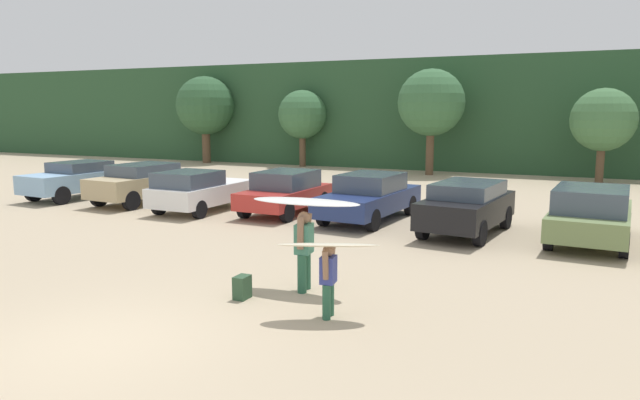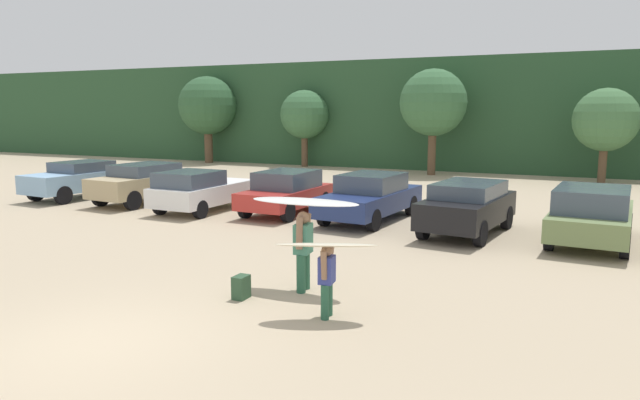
% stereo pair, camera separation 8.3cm
% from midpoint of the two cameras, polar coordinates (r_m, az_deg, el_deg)
% --- Properties ---
extents(ground_plane, '(120.00, 120.00, 0.00)m').
position_cam_midpoint_polar(ground_plane, '(9.87, -20.95, -13.05)').
color(ground_plane, tan).
extents(hillside_ridge, '(108.00, 12.00, 6.68)m').
position_cam_midpoint_polar(hillside_ridge, '(40.63, 15.52, 8.17)').
color(hillside_ridge, '#284C2D').
rests_on(hillside_ridge, ground_plane).
extents(tree_ridge_back, '(3.97, 3.97, 5.90)m').
position_cam_midpoint_polar(tree_ridge_back, '(40.74, -11.01, 9.10)').
color(tree_ridge_back, brown).
rests_on(tree_ridge_back, ground_plane).
extents(tree_left, '(3.10, 3.10, 4.88)m').
position_cam_midpoint_polar(tree_left, '(37.23, -1.48, 8.41)').
color(tree_left, brown).
rests_on(tree_left, ground_plane).
extents(tree_center_right, '(3.70, 3.70, 5.87)m').
position_cam_midpoint_polar(tree_center_right, '(32.90, 11.20, 9.38)').
color(tree_center_right, brown).
rests_on(tree_center_right, ground_plane).
extents(tree_right, '(3.08, 3.08, 4.68)m').
position_cam_midpoint_polar(tree_right, '(31.58, 26.46, 7.07)').
color(tree_right, brown).
rests_on(tree_right, ground_plane).
extents(parked_car_sky_blue, '(2.19, 4.62, 1.51)m').
position_cam_midpoint_polar(parked_car_sky_blue, '(25.80, -22.47, 1.99)').
color(parked_car_sky_blue, '#84ADD1').
rests_on(parked_car_sky_blue, ground_plane).
extents(parked_car_tan, '(2.25, 4.43, 1.54)m').
position_cam_midpoint_polar(parked_car_tan, '(23.50, -16.83, 1.74)').
color(parked_car_tan, tan).
rests_on(parked_car_tan, ground_plane).
extents(parked_car_white, '(2.00, 4.10, 1.50)m').
position_cam_midpoint_polar(parked_car_white, '(21.04, -11.63, 0.98)').
color(parked_car_white, white).
rests_on(parked_car_white, ground_plane).
extents(parked_car_red, '(1.94, 3.99, 1.50)m').
position_cam_midpoint_polar(parked_car_red, '(20.15, -3.24, 0.87)').
color(parked_car_red, '#B72D28').
rests_on(parked_car_red, ground_plane).
extents(parked_car_navy, '(2.27, 4.88, 1.54)m').
position_cam_midpoint_polar(parked_car_navy, '(19.02, 5.13, 0.37)').
color(parked_car_navy, navy).
rests_on(parked_car_navy, ground_plane).
extents(parked_car_black, '(2.28, 4.32, 1.52)m').
position_cam_midpoint_polar(parked_car_black, '(17.36, 14.52, -0.56)').
color(parked_car_black, black).
rests_on(parked_car_black, ground_plane).
extents(parked_car_olive_green, '(2.24, 4.75, 1.56)m').
position_cam_midpoint_polar(parked_car_olive_green, '(17.28, 25.39, -1.24)').
color(parked_car_olive_green, '#6B7F4C').
rests_on(parked_car_olive_green, ground_plane).
extents(person_adult, '(0.35, 0.69, 1.61)m').
position_cam_midpoint_polar(person_adult, '(11.50, -1.47, -4.60)').
color(person_adult, '#26593F').
rests_on(person_adult, ground_plane).
extents(person_child, '(0.28, 0.60, 1.30)m').
position_cam_midpoint_polar(person_child, '(10.08, 0.92, -7.59)').
color(person_child, '#26593F').
rests_on(person_child, ground_plane).
extents(surfboard_white, '(2.32, 0.73, 0.11)m').
position_cam_midpoint_polar(surfboard_white, '(11.45, -1.35, -0.16)').
color(surfboard_white, white).
extents(surfboard_cream, '(1.84, 1.15, 0.16)m').
position_cam_midpoint_polar(surfboard_cream, '(9.91, 0.85, -4.47)').
color(surfboard_cream, beige).
extents(backpack_dropped, '(0.24, 0.34, 0.45)m').
position_cam_midpoint_polar(backpack_dropped, '(11.30, -7.59, -8.53)').
color(backpack_dropped, '#2D4C33').
rests_on(backpack_dropped, ground_plane).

